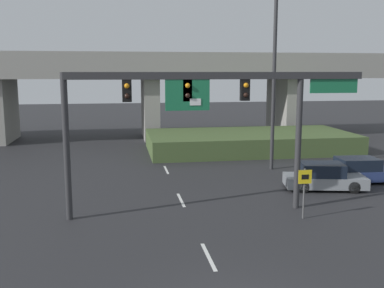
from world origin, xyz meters
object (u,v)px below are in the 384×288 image
signal_gantry (207,102)px  speed_limit_sign (304,186)px  parked_sedan_near_right (324,177)px  parked_sedan_mid_right (359,171)px  highway_light_pole_near (274,61)px

signal_gantry → speed_limit_sign: bearing=-21.1°
speed_limit_sign → parked_sedan_near_right: (3.10, 4.53, -0.79)m
signal_gantry → speed_limit_sign: (4.04, -1.56, -3.60)m
speed_limit_sign → parked_sedan_mid_right: 8.27m
signal_gantry → highway_light_pole_near: bearing=54.1°
parked_sedan_near_right → parked_sedan_mid_right: 3.04m
parked_sedan_mid_right → signal_gantry: bearing=-153.8°
highway_light_pole_near → parked_sedan_near_right: highway_light_pole_near is taller
signal_gantry → parked_sedan_near_right: size_ratio=2.94×
speed_limit_sign → highway_light_pole_near: bearing=78.7°
signal_gantry → highway_light_pole_near: highway_light_pole_near is taller
parked_sedan_near_right → speed_limit_sign: bearing=-112.9°
speed_limit_sign → highway_light_pole_near: highway_light_pole_near is taller
speed_limit_sign → parked_sedan_mid_right: size_ratio=0.50×
speed_limit_sign → parked_sedan_near_right: size_ratio=0.49×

